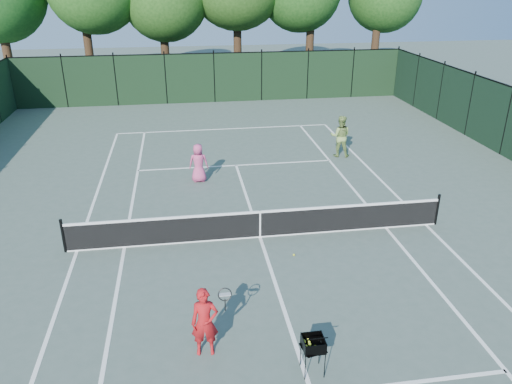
{
  "coord_description": "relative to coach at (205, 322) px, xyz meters",
  "views": [
    {
      "loc": [
        -2.19,
        -13.44,
        7.52
      ],
      "look_at": [
        0.03,
        1.0,
        1.1
      ],
      "focal_mm": 35.0,
      "sensor_mm": 36.0,
      "label": 1
    }
  ],
  "objects": [
    {
      "name": "tennis_net",
      "position": [
        1.97,
        4.89,
        -0.32
      ],
      "size": [
        11.69,
        0.09,
        1.06
      ],
      "color": "black",
      "rests_on": "ground"
    },
    {
      "name": "baseline_far",
      "position": [
        1.97,
        16.77,
        -0.8
      ],
      "size": [
        10.97,
        0.1,
        0.01
      ],
      "primitive_type": "cube",
      "color": "white",
      "rests_on": "ground"
    },
    {
      "name": "sideline_doubles_left",
      "position": [
        -3.52,
        4.89,
        -0.8
      ],
      "size": [
        0.1,
        23.77,
        0.01
      ],
      "primitive_type": "cube",
      "color": "white",
      "rests_on": "ground"
    },
    {
      "name": "player_pink",
      "position": [
        0.33,
        9.76,
        -0.04
      ],
      "size": [
        0.78,
        0.55,
        1.53
      ],
      "rotation": [
        0.0,
        0.0,
        3.06
      ],
      "color": "#C7467A",
      "rests_on": "ground"
    },
    {
      "name": "center_service_line",
      "position": [
        1.97,
        4.89,
        -0.8
      ],
      "size": [
        0.1,
        12.8,
        0.01
      ],
      "primitive_type": "cube",
      "color": "white",
      "rests_on": "ground"
    },
    {
      "name": "ball_hopper",
      "position": [
        2.11,
        -0.9,
        -0.09
      ],
      "size": [
        0.52,
        0.52,
        0.84
      ],
      "rotation": [
        0.0,
        0.0,
        0.2
      ],
      "color": "black",
      "rests_on": "ground"
    },
    {
      "name": "player_green",
      "position": [
        6.67,
        11.79,
        0.12
      ],
      "size": [
        1.07,
        0.94,
        1.85
      ],
      "rotation": [
        0.0,
        0.0,
        2.84
      ],
      "color": "#83A150",
      "rests_on": "ground"
    },
    {
      "name": "sideline_doubles_right",
      "position": [
        7.45,
        4.89,
        -0.8
      ],
      "size": [
        0.1,
        23.77,
        0.01
      ],
      "primitive_type": "cube",
      "color": "white",
      "rests_on": "ground"
    },
    {
      "name": "sideline_singles_right",
      "position": [
        6.08,
        4.89,
        -0.8
      ],
      "size": [
        0.1,
        23.77,
        0.01
      ],
      "primitive_type": "cube",
      "color": "white",
      "rests_on": "ground"
    },
    {
      "name": "loose_ball_midcourt",
      "position": [
        2.76,
        3.63,
        -0.76
      ],
      "size": [
        0.07,
        0.07,
        0.07
      ],
      "primitive_type": "sphere",
      "color": "gold",
      "rests_on": "ground"
    },
    {
      "name": "ground",
      "position": [
        1.97,
        4.89,
        -0.8
      ],
      "size": [
        90.0,
        90.0,
        0.0
      ],
      "primitive_type": "plane",
      "color": "#47564D",
      "rests_on": "ground"
    },
    {
      "name": "service_line_far",
      "position": [
        1.97,
        11.29,
        -0.8
      ],
      "size": [
        8.23,
        0.1,
        0.01
      ],
      "primitive_type": "cube",
      "color": "white",
      "rests_on": "ground"
    },
    {
      "name": "sideline_singles_left",
      "position": [
        -2.15,
        4.89,
        -0.8
      ],
      "size": [
        0.1,
        23.77,
        0.01
      ],
      "primitive_type": "cube",
      "color": "white",
      "rests_on": "ground"
    },
    {
      "name": "fence_far",
      "position": [
        1.97,
        22.89,
        0.7
      ],
      "size": [
        24.0,
        0.05,
        3.0
      ],
      "primitive_type": "cube",
      "color": "black",
      "rests_on": "ground"
    },
    {
      "name": "coach",
      "position": [
        0.0,
        0.0,
        0.0
      ],
      "size": [
        0.92,
        0.58,
        1.59
      ],
      "rotation": [
        0.0,
        0.0,
        -0.05
      ],
      "color": "#B61419",
      "rests_on": "ground"
    }
  ]
}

